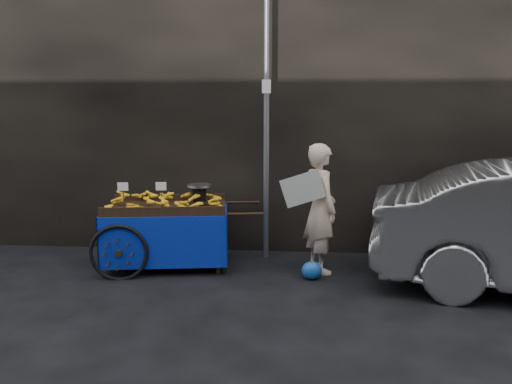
{
  "coord_description": "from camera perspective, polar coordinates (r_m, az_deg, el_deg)",
  "views": [
    {
      "loc": [
        0.7,
        -5.6,
        2.13
      ],
      "look_at": [
        0.22,
        0.5,
        1.08
      ],
      "focal_mm": 35.0,
      "sensor_mm": 36.0,
      "label": 1
    }
  ],
  "objects": [
    {
      "name": "ground",
      "position": [
        6.03,
        -2.49,
        -10.97
      ],
      "size": [
        80.0,
        80.0,
        0.0
      ],
      "primitive_type": "plane",
      "color": "black",
      "rests_on": "ground"
    },
    {
      "name": "building_wall",
      "position": [
        8.21,
        2.42,
        12.29
      ],
      "size": [
        13.5,
        2.0,
        5.0
      ],
      "color": "black",
      "rests_on": "ground"
    },
    {
      "name": "street_pole",
      "position": [
        6.91,
        1.21,
        8.69
      ],
      "size": [
        0.12,
        0.1,
        4.0
      ],
      "color": "slate",
      "rests_on": "ground"
    },
    {
      "name": "banana_cart",
      "position": [
        6.78,
        -10.61,
        -2.34
      ],
      "size": [
        2.3,
        1.3,
        1.19
      ],
      "rotation": [
        0.0,
        0.0,
        0.14
      ],
      "color": "black",
      "rests_on": "ground"
    },
    {
      "name": "vendor",
      "position": [
        6.47,
        7.34,
        -1.85
      ],
      "size": [
        0.83,
        0.72,
        1.68
      ],
      "rotation": [
        0.0,
        0.0,
        1.99
      ],
      "color": "beige",
      "rests_on": "ground"
    },
    {
      "name": "plastic_bag",
      "position": [
        6.33,
        6.39,
        -8.9
      ],
      "size": [
        0.25,
        0.2,
        0.23
      ],
      "primitive_type": "ellipsoid",
      "color": "#164EA9",
      "rests_on": "ground"
    }
  ]
}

